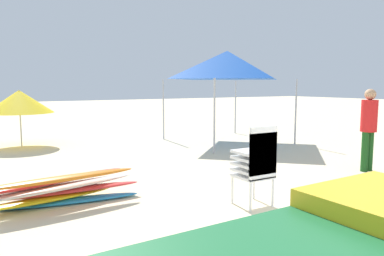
# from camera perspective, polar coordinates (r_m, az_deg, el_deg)

# --- Properties ---
(ground) EXTENTS (80.00, 80.00, 0.00)m
(ground) POSITION_cam_1_polar(r_m,az_deg,el_deg) (4.75, 27.13, -16.08)
(ground) COLOR beige
(stacked_plastic_chairs) EXTENTS (0.48, 0.48, 1.20)m
(stacked_plastic_chairs) POSITION_cam_1_polar(r_m,az_deg,el_deg) (5.44, 10.03, -4.87)
(stacked_plastic_chairs) COLOR white
(stacked_plastic_chairs) RESTS_ON ground
(surfboard_pile) EXTENTS (2.62, 0.90, 0.48)m
(surfboard_pile) POSITION_cam_1_polar(r_m,az_deg,el_deg) (5.86, -20.26, -8.95)
(surfboard_pile) COLOR #268CCC
(surfboard_pile) RESTS_ON ground
(lifeguard_near_left) EXTENTS (0.32, 0.32, 1.70)m
(lifeguard_near_left) POSITION_cam_1_polar(r_m,az_deg,el_deg) (8.39, 25.57, 0.53)
(lifeguard_near_left) COLOR #194C19
(lifeguard_near_left) RESTS_ON ground
(popup_canopy) EXTENTS (2.99, 2.99, 2.82)m
(popup_canopy) POSITION_cam_1_polar(r_m,az_deg,el_deg) (11.60, 5.45, 9.62)
(popup_canopy) COLOR #B2B2B7
(popup_canopy) RESTS_ON ground
(beach_umbrella_left) EXTENTS (1.88, 1.88, 1.63)m
(beach_umbrella_left) POSITION_cam_1_polar(r_m,az_deg,el_deg) (11.76, -25.05, 3.72)
(beach_umbrella_left) COLOR beige
(beach_umbrella_left) RESTS_ON ground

